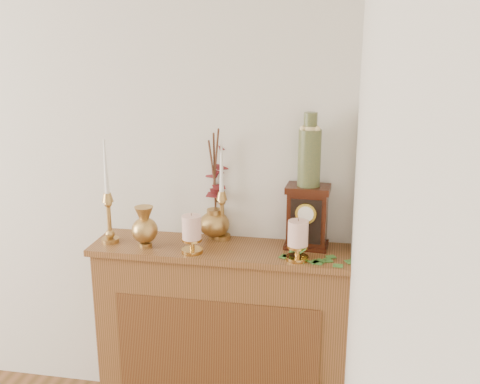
% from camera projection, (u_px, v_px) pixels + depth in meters
% --- Properties ---
extents(console_shelf, '(1.24, 0.34, 0.93)m').
position_uv_depth(console_shelf, '(223.00, 340.00, 2.78)').
color(console_shelf, brown).
rests_on(console_shelf, ground).
extents(candlestick_left, '(0.08, 0.08, 0.50)m').
position_uv_depth(candlestick_left, '(108.00, 210.00, 2.66)').
color(candlestick_left, tan).
rests_on(candlestick_left, console_shelf).
extents(candlestick_center, '(0.08, 0.08, 0.49)m').
position_uv_depth(candlestick_center, '(222.00, 207.00, 2.70)').
color(candlestick_center, tan).
rests_on(candlestick_center, console_shelf).
extents(bud_vase, '(0.12, 0.12, 0.20)m').
position_uv_depth(bud_vase, '(145.00, 227.00, 2.62)').
color(bud_vase, tan).
rests_on(bud_vase, console_shelf).
extents(ginger_jar, '(0.23, 0.24, 0.55)m').
position_uv_depth(ginger_jar, '(217.00, 187.00, 2.73)').
color(ginger_jar, tan).
rests_on(ginger_jar, console_shelf).
extents(pillar_candle_left, '(0.10, 0.10, 0.19)m').
position_uv_depth(pillar_candle_left, '(192.00, 232.00, 2.55)').
color(pillar_candle_left, '#B78A40').
rests_on(pillar_candle_left, console_shelf).
extents(pillar_candle_right, '(0.10, 0.10, 0.19)m').
position_uv_depth(pillar_candle_right, '(298.00, 238.00, 2.46)').
color(pillar_candle_right, '#B78A40').
rests_on(pillar_candle_right, console_shelf).
extents(ivy_garland, '(0.38, 0.17, 0.07)m').
position_uv_depth(ivy_garland, '(322.00, 257.00, 2.49)').
color(ivy_garland, '#386D29').
rests_on(ivy_garland, console_shelf).
extents(mantel_clock, '(0.21, 0.15, 0.30)m').
position_uv_depth(mantel_clock, '(307.00, 217.00, 2.60)').
color(mantel_clock, '#36130A').
rests_on(mantel_clock, console_shelf).
extents(ceramic_vase, '(0.10, 0.10, 0.33)m').
position_uv_depth(ceramic_vase, '(309.00, 153.00, 2.52)').
color(ceramic_vase, '#1A3525').
rests_on(ceramic_vase, mantel_clock).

